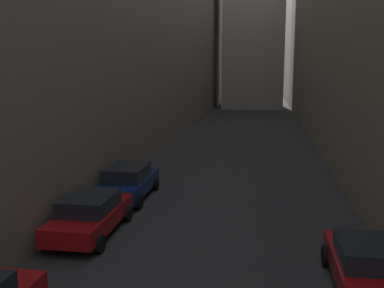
# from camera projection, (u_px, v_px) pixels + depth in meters

# --- Properties ---
(ground_plane) EXTENTS (264.00, 264.00, 0.00)m
(ground_plane) POSITION_uv_depth(u_px,v_px,m) (246.00, 130.00, 43.06)
(ground_plane) COLOR #232326
(building_block_left) EXTENTS (10.66, 108.00, 23.88)m
(building_block_left) POSITION_uv_depth(u_px,v_px,m) (138.00, 5.00, 44.67)
(building_block_left) COLOR #60594F
(building_block_left) RESTS_ON ground
(building_block_right) EXTENTS (13.16, 108.00, 18.41)m
(building_block_right) POSITION_uv_depth(u_px,v_px,m) (381.00, 31.00, 41.62)
(building_block_right) COLOR #756B5B
(building_block_right) RESTS_ON ground
(parked_car_left_third) EXTENTS (2.01, 4.56, 1.47)m
(parked_car_left_third) POSITION_uv_depth(u_px,v_px,m) (90.00, 214.00, 16.12)
(parked_car_left_third) COLOR maroon
(parked_car_left_third) RESTS_ON ground
(parked_car_left_far) EXTENTS (2.03, 4.59, 1.53)m
(parked_car_left_far) POSITION_uv_depth(u_px,v_px,m) (128.00, 182.00, 20.58)
(parked_car_left_far) COLOR navy
(parked_car_left_far) RESTS_ON ground
(parked_car_right_third) EXTENTS (1.89, 4.38, 1.42)m
(parked_car_right_third) POSITION_uv_depth(u_px,v_px,m) (367.00, 266.00, 11.95)
(parked_car_right_third) COLOR maroon
(parked_car_right_third) RESTS_ON ground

